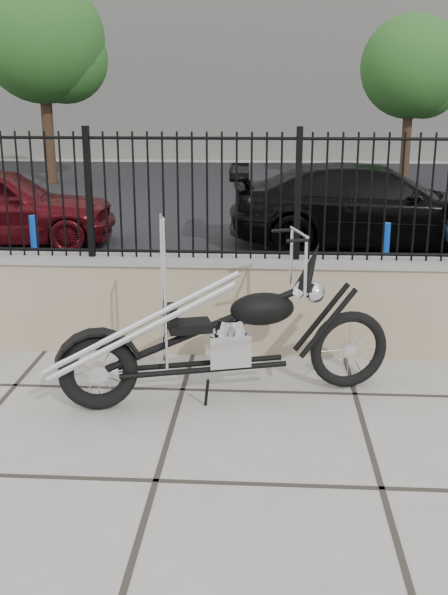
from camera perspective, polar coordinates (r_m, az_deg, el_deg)
ground_plane at (r=4.85m, az=-5.60°, el=-14.74°), size 90.00×90.00×0.00m
parking_lot at (r=16.79m, az=1.13°, el=7.81°), size 30.00×30.00×0.00m
retaining_wall at (r=6.93m, az=-2.48°, el=-0.57°), size 14.00×0.36×0.96m
iron_fence at (r=6.70m, az=-2.60°, el=8.30°), size 14.00×0.08×1.20m
background_building at (r=30.64m, az=2.40°, el=19.16°), size 22.00×6.00×8.00m
chopper_motorcycle at (r=5.71m, az=-0.19°, el=-0.85°), size 2.72×1.17×1.62m
car_black at (r=12.05m, az=11.93°, el=7.39°), size 4.82×2.08×1.38m
bollard_a at (r=9.89m, az=-15.22°, el=3.88°), size 0.14×0.14×0.91m
bollard_b at (r=9.57m, az=13.06°, el=3.45°), size 0.11×0.11×0.86m
tree_left at (r=21.09m, az=-14.75°, el=20.21°), size 3.47×3.47×5.85m
tree_right at (r=20.98m, az=15.14°, el=18.14°), size 2.83×2.83×4.77m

